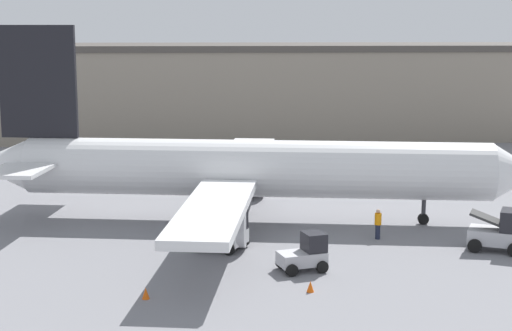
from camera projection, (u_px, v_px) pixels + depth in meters
ground_plane at (256, 221)px, 51.43m from camera, size 400.00×400.00×0.00m
terminal_building at (273, 90)px, 90.56m from camera, size 61.37×16.05×10.47m
airplane at (240, 169)px, 50.90m from camera, size 37.21×32.49×12.67m
ground_crew_worker at (378, 223)px, 46.87m from camera, size 0.41×0.41×1.85m
baggage_tug at (306, 254)px, 40.93m from camera, size 2.72×2.27×2.00m
belt_loader_truck at (501, 231)px, 44.40m from camera, size 3.56×3.16×2.42m
pushback_tug at (226, 232)px, 44.70m from camera, size 3.23×3.05×2.30m
safety_cone_near at (146, 293)px, 36.75m from camera, size 0.36×0.36×0.55m
safety_cone_far at (310, 286)px, 37.70m from camera, size 0.36×0.36×0.55m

